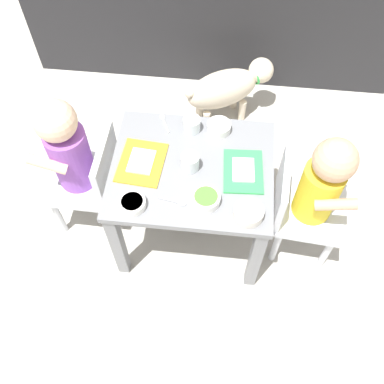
{
  "coord_description": "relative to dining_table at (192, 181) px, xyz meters",
  "views": [
    {
      "loc": [
        0.1,
        -0.92,
        1.75
      ],
      "look_at": [
        0.0,
        0.0,
        0.3
      ],
      "focal_mm": 41.21,
      "sensor_mm": 36.0,
      "label": 1
    }
  ],
  "objects": [
    {
      "name": "water_cup_left",
      "position": [
        -0.01,
        -0.0,
        0.12
      ],
      "size": [
        0.06,
        0.06,
        0.06
      ],
      "color": "white",
      "rests_on": "dining_table"
    },
    {
      "name": "dining_table",
      "position": [
        0.0,
        0.0,
        0.0
      ],
      "size": [
        0.59,
        0.49,
        0.47
      ],
      "color": "slate",
      "rests_on": "ground"
    },
    {
      "name": "ground_plane",
      "position": [
        0.0,
        0.0,
        -0.38
      ],
      "size": [
        7.0,
        7.0,
        0.0
      ],
      "primitive_type": "plane",
      "color": "#B2ADA3"
    },
    {
      "name": "food_tray_right",
      "position": [
        0.18,
        0.0,
        0.09
      ],
      "size": [
        0.15,
        0.2,
        0.02
      ],
      "color": "green",
      "rests_on": "dining_table"
    },
    {
      "name": "dog",
      "position": [
        0.1,
        0.69,
        -0.17
      ],
      "size": [
        0.45,
        0.32,
        0.32
      ],
      "color": "beige",
      "rests_on": "ground"
    },
    {
      "name": "cereal_bowl_left_side",
      "position": [
        0.08,
        0.18,
        0.11
      ],
      "size": [
        0.09,
        0.09,
        0.04
      ],
      "color": "white",
      "rests_on": "dining_table"
    },
    {
      "name": "food_tray_left",
      "position": [
        -0.18,
        0.0,
        0.09
      ],
      "size": [
        0.17,
        0.21,
        0.02
      ],
      "color": "gold",
      "rests_on": "dining_table"
    },
    {
      "name": "water_cup_right",
      "position": [
        -0.02,
        0.18,
        0.11
      ],
      "size": [
        0.07,
        0.07,
        0.06
      ],
      "color": "white",
      "rests_on": "dining_table"
    },
    {
      "name": "seated_child_right",
      "position": [
        0.45,
        -0.01,
        0.04
      ],
      "size": [
        0.3,
        0.3,
        0.67
      ],
      "color": "silver",
      "rests_on": "ground"
    },
    {
      "name": "seated_child_left",
      "position": [
        -0.45,
        0.03,
        0.06
      ],
      "size": [
        0.28,
        0.28,
        0.7
      ],
      "color": "silver",
      "rests_on": "ground"
    },
    {
      "name": "cereal_bowl_right_side",
      "position": [
        0.21,
        -0.18,
        0.11
      ],
      "size": [
        0.1,
        0.1,
        0.04
      ],
      "color": "silver",
      "rests_on": "dining_table"
    },
    {
      "name": "spoon_by_left_tray",
      "position": [
        -0.04,
        -0.15,
        0.09
      ],
      "size": [
        0.1,
        0.03,
        0.01
      ],
      "color": "silver",
      "rests_on": "dining_table"
    },
    {
      "name": "spoon_by_right_tray",
      "position": [
        -0.13,
        0.2,
        0.09
      ],
      "size": [
        0.05,
        0.1,
        0.01
      ],
      "color": "silver",
      "rests_on": "dining_table"
    },
    {
      "name": "veggie_bowl_near",
      "position": [
        -0.18,
        -0.18,
        0.1
      ],
      "size": [
        0.09,
        0.09,
        0.03
      ],
      "color": "white",
      "rests_on": "dining_table"
    },
    {
      "name": "veggie_bowl_far",
      "position": [
        0.06,
        -0.14,
        0.11
      ],
      "size": [
        0.1,
        0.1,
        0.04
      ],
      "color": "white",
      "rests_on": "dining_table"
    }
  ]
}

